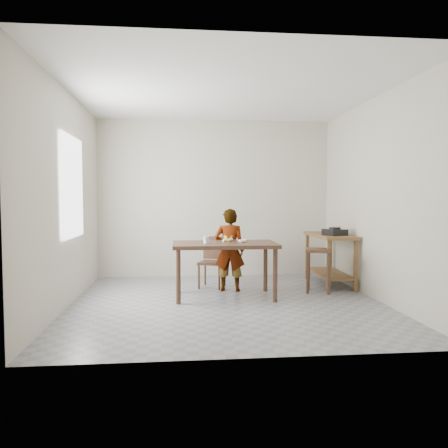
{
  "coord_description": "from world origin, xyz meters",
  "views": [
    {
      "loc": [
        -0.6,
        -5.58,
        1.35
      ],
      "look_at": [
        0.0,
        0.4,
        1.0
      ],
      "focal_mm": 35.0,
      "sensor_mm": 36.0,
      "label": 1
    }
  ],
  "objects": [
    {
      "name": "wall_left",
      "position": [
        -2.02,
        0.0,
        1.35
      ],
      "size": [
        0.04,
        4.0,
        2.7
      ],
      "primitive_type": "cube",
      "color": "beige",
      "rests_on": "ground"
    },
    {
      "name": "window_pane",
      "position": [
        -1.97,
        0.2,
        1.5
      ],
      "size": [
        0.02,
        1.1,
        1.3
      ],
      "primitive_type": "cube",
      "color": "white",
      "rests_on": "wall_left"
    },
    {
      "name": "child",
      "position": [
        0.11,
        0.7,
        0.6
      ],
      "size": [
        0.49,
        0.38,
        1.21
      ],
      "primitive_type": "imported",
      "rotation": [
        0.0,
        0.0,
        2.92
      ],
      "color": "white",
      "rests_on": "floor"
    },
    {
      "name": "dining_chair",
      "position": [
        -0.13,
        0.98,
        0.38
      ],
      "size": [
        0.48,
        0.48,
        0.76
      ],
      "primitive_type": null,
      "rotation": [
        0.0,
        0.0,
        -0.36
      ],
      "color": "#412A1C",
      "rests_on": "floor"
    },
    {
      "name": "dining_table",
      "position": [
        0.0,
        0.3,
        0.38
      ],
      "size": [
        1.4,
        0.8,
        0.75
      ],
      "primitive_type": null,
      "color": "#412A1C",
      "rests_on": "floor"
    },
    {
      "name": "wall_back",
      "position": [
        0.0,
        2.02,
        1.35
      ],
      "size": [
        4.0,
        0.04,
        2.7
      ],
      "primitive_type": "cube",
      "color": "beige",
      "rests_on": "ground"
    },
    {
      "name": "serving_bowl",
      "position": [
        1.75,
        1.17,
        0.83
      ],
      "size": [
        0.25,
        0.25,
        0.06
      ],
      "primitive_type": "imported",
      "rotation": [
        0.0,
        0.0,
        -0.16
      ],
      "color": "white",
      "rests_on": "prep_counter"
    },
    {
      "name": "wall_right",
      "position": [
        2.02,
        0.0,
        1.35
      ],
      "size": [
        0.04,
        4.0,
        2.7
      ],
      "primitive_type": "cube",
      "color": "beige",
      "rests_on": "ground"
    },
    {
      "name": "prep_counter",
      "position": [
        1.72,
        1.0,
        0.4
      ],
      "size": [
        0.5,
        1.2,
        0.8
      ],
      "primitive_type": null,
      "color": "brown",
      "rests_on": "floor"
    },
    {
      "name": "small_bowl",
      "position": [
        0.24,
        0.29,
        0.77
      ],
      "size": [
        0.12,
        0.12,
        0.04
      ],
      "primitive_type": "imported",
      "rotation": [
        0.0,
        0.0,
        0.01
      ],
      "color": "white",
      "rests_on": "dining_table"
    },
    {
      "name": "banana",
      "position": [
        0.05,
        0.42,
        0.78
      ],
      "size": [
        0.2,
        0.18,
        0.06
      ],
      "primitive_type": null,
      "rotation": [
        0.0,
        0.0,
        0.43
      ],
      "color": "yellow",
      "rests_on": "dining_table"
    },
    {
      "name": "ceiling",
      "position": [
        0.0,
        0.0,
        2.72
      ],
      "size": [
        4.0,
        4.0,
        0.04
      ],
      "primitive_type": "cube",
      "color": "white",
      "rests_on": "wall_back"
    },
    {
      "name": "glass_tumbler",
      "position": [
        -0.26,
        0.24,
        0.8
      ],
      "size": [
        0.09,
        0.09,
        0.09
      ],
      "primitive_type": "cylinder",
      "rotation": [
        0.0,
        0.0,
        -0.2
      ],
      "color": "silver",
      "rests_on": "dining_table"
    },
    {
      "name": "stool",
      "position": [
        1.38,
        0.49,
        0.31
      ],
      "size": [
        0.45,
        0.45,
        0.63
      ],
      "primitive_type": null,
      "rotation": [
        0.0,
        0.0,
        -0.33
      ],
      "color": "#412A1C",
      "rests_on": "floor"
    },
    {
      "name": "wall_front",
      "position": [
        0.0,
        -2.02,
        1.35
      ],
      "size": [
        4.0,
        0.04,
        2.7
      ],
      "primitive_type": "cube",
      "color": "beige",
      "rests_on": "ground"
    },
    {
      "name": "gas_burner",
      "position": [
        1.71,
        0.75,
        0.85
      ],
      "size": [
        0.35,
        0.35,
        0.09
      ],
      "primitive_type": "cube",
      "rotation": [
        0.0,
        0.0,
        0.31
      ],
      "color": "black",
      "rests_on": "prep_counter"
    },
    {
      "name": "floor",
      "position": [
        0.0,
        0.0,
        -0.02
      ],
      "size": [
        4.0,
        4.0,
        0.04
      ],
      "primitive_type": "cube",
      "color": "gray",
      "rests_on": "ground"
    }
  ]
}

